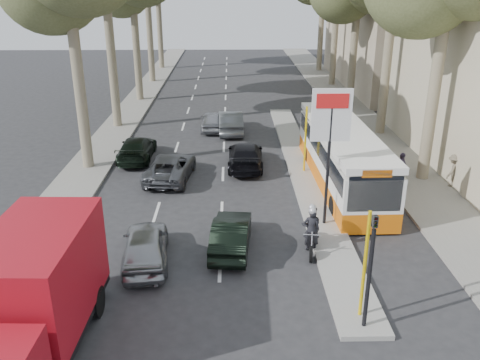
# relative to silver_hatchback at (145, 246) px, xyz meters

# --- Properties ---
(ground) EXTENTS (120.00, 120.00, 0.00)m
(ground) POSITION_rel_silver_hatchback_xyz_m (3.50, -2.34, -0.66)
(ground) COLOR #28282B
(ground) RESTS_ON ground
(sidewalk_right) EXTENTS (3.20, 70.00, 0.12)m
(sidewalk_right) POSITION_rel_silver_hatchback_xyz_m (12.10, 22.66, -0.60)
(sidewalk_right) COLOR gray
(sidewalk_right) RESTS_ON ground
(median_left) EXTENTS (2.40, 64.00, 0.12)m
(median_left) POSITION_rel_silver_hatchback_xyz_m (-4.50, 25.66, -0.60)
(median_left) COLOR gray
(median_left) RESTS_ON ground
(traffic_island) EXTENTS (1.50, 26.00, 0.16)m
(traffic_island) POSITION_rel_silver_hatchback_xyz_m (6.75, 8.66, -0.58)
(traffic_island) COLOR gray
(traffic_island) RESTS_ON ground
(billboard) EXTENTS (1.50, 12.10, 5.60)m
(billboard) POSITION_rel_silver_hatchback_xyz_m (6.75, 2.66, 3.04)
(billboard) COLOR yellow
(billboard) RESTS_ON ground
(traffic_light_island) EXTENTS (0.16, 0.41, 3.60)m
(traffic_light_island) POSITION_rel_silver_hatchback_xyz_m (6.75, -3.84, 1.83)
(traffic_light_island) COLOR black
(traffic_light_island) RESTS_ON ground
(silver_hatchback) EXTENTS (1.95, 4.01, 1.32)m
(silver_hatchback) POSITION_rel_silver_hatchback_xyz_m (0.00, 0.00, 0.00)
(silver_hatchback) COLOR #989BA0
(silver_hatchback) RESTS_ON ground
(dark_hatchback) EXTENTS (1.64, 3.86, 1.24)m
(dark_hatchback) POSITION_rel_silver_hatchback_xyz_m (3.00, 0.89, -0.04)
(dark_hatchback) COLOR black
(dark_hatchback) RESTS_ON ground
(queue_car_a) EXTENTS (2.47, 4.57, 1.22)m
(queue_car_a) POSITION_rel_silver_hatchback_xyz_m (-0.00, 8.04, -0.05)
(queue_car_a) COLOR #4D4F55
(queue_car_a) RESTS_ON ground
(queue_car_b) EXTENTS (1.94, 4.50, 1.29)m
(queue_car_b) POSITION_rel_silver_hatchback_xyz_m (3.77, 9.67, -0.01)
(queue_car_b) COLOR black
(queue_car_b) RESTS_ON ground
(queue_car_c) EXTENTS (1.54, 3.64, 1.23)m
(queue_car_c) POSITION_rel_silver_hatchback_xyz_m (1.78, 16.85, -0.04)
(queue_car_c) COLOR #95979D
(queue_car_c) RESTS_ON ground
(queue_car_d) EXTENTS (1.66, 4.34, 1.41)m
(queue_car_d) POSITION_rel_silver_hatchback_xyz_m (3.00, 16.21, 0.05)
(queue_car_d) COLOR #505458
(queue_car_d) RESTS_ON ground
(queue_car_e) EXTENTS (1.76, 4.30, 1.25)m
(queue_car_e) POSITION_rel_silver_hatchback_xyz_m (-2.17, 11.03, -0.04)
(queue_car_e) COLOR black
(queue_car_e) RESTS_ON ground
(red_truck) EXTENTS (2.56, 6.31, 3.33)m
(red_truck) POSITION_rel_silver_hatchback_xyz_m (-2.10, -4.63, 1.10)
(red_truck) COLOR black
(red_truck) RESTS_ON ground
(city_bus) EXTENTS (2.58, 10.84, 2.84)m
(city_bus) POSITION_rel_silver_hatchback_xyz_m (8.30, 7.12, 0.84)
(city_bus) COLOR orange
(city_bus) RESTS_ON ground
(motorcycle) EXTENTS (0.84, 2.07, 1.77)m
(motorcycle) POSITION_rel_silver_hatchback_xyz_m (5.92, 0.88, 0.14)
(motorcycle) COLOR black
(motorcycle) RESTS_ON ground
(pedestrian_near) EXTENTS (0.70, 1.01, 1.56)m
(pedestrian_near) POSITION_rel_silver_hatchback_xyz_m (11.12, 6.87, 0.24)
(pedestrian_near) COLOR #413651
(pedestrian_near) RESTS_ON sidewalk_right
(pedestrian_far) EXTENTS (1.04, 1.02, 1.56)m
(pedestrian_far) POSITION_rel_silver_hatchback_xyz_m (13.48, 6.56, 0.24)
(pedestrian_far) COLOR #625949
(pedestrian_far) RESTS_ON sidewalk_right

